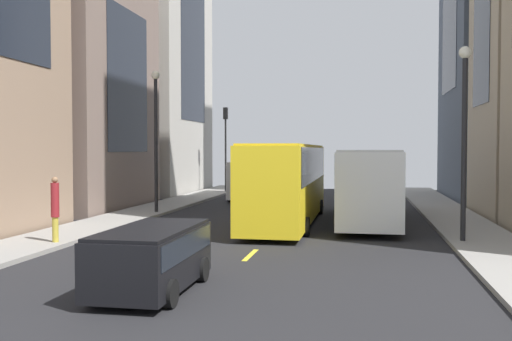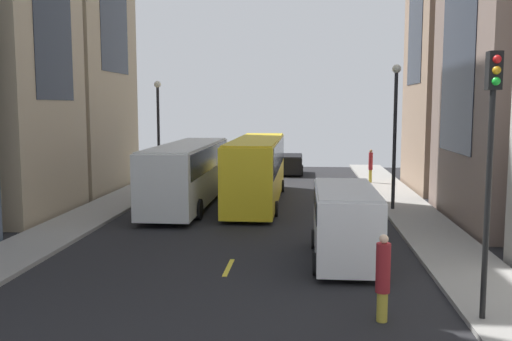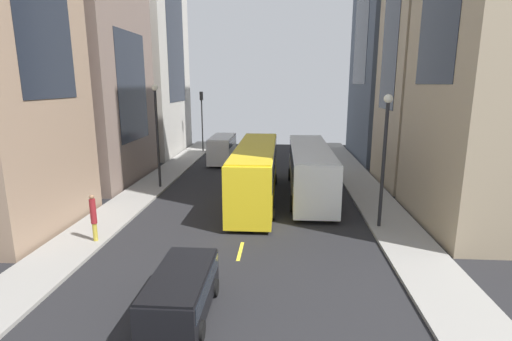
# 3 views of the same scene
# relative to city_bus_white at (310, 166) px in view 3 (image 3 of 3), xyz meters

# --- Properties ---
(ground_plane) EXTENTS (42.40, 42.40, 0.00)m
(ground_plane) POSITION_rel_city_bus_white_xyz_m (3.76, -0.98, -2.01)
(ground_plane) COLOR black
(sidewalk_west) EXTENTS (2.70, 44.00, 0.15)m
(sidewalk_west) POSITION_rel_city_bus_white_xyz_m (-4.09, -0.98, -1.93)
(sidewalk_west) COLOR gray
(sidewalk_west) RESTS_ON ground
(sidewalk_east) EXTENTS (2.70, 44.00, 0.15)m
(sidewalk_east) POSITION_rel_city_bus_white_xyz_m (11.61, -0.98, -1.93)
(sidewalk_east) COLOR gray
(sidewalk_east) RESTS_ON ground
(lane_stripe_0) EXTENTS (0.16, 2.00, 0.01)m
(lane_stripe_0) POSITION_rel_city_bus_white_xyz_m (3.76, -21.98, -2.00)
(lane_stripe_0) COLOR yellow
(lane_stripe_0) RESTS_ON ground
(lane_stripe_1) EXTENTS (0.16, 2.00, 0.01)m
(lane_stripe_1) POSITION_rel_city_bus_white_xyz_m (3.76, -11.48, -2.00)
(lane_stripe_1) COLOR yellow
(lane_stripe_1) RESTS_ON ground
(lane_stripe_2) EXTENTS (0.16, 2.00, 0.01)m
(lane_stripe_2) POSITION_rel_city_bus_white_xyz_m (3.76, -0.98, -2.00)
(lane_stripe_2) COLOR yellow
(lane_stripe_2) RESTS_ON ground
(lane_stripe_3) EXTENTS (0.16, 2.00, 0.01)m
(lane_stripe_3) POSITION_rel_city_bus_white_xyz_m (3.76, 9.52, -2.00)
(lane_stripe_3) COLOR yellow
(lane_stripe_3) RESTS_ON ground
(building_west_1) EXTENTS (7.01, 7.23, 25.10)m
(building_west_1) POSITION_rel_city_bus_white_xyz_m (-9.11, -3.46, 10.54)
(building_west_1) COLOR tan
(building_west_1) RESTS_ON ground
(building_east_0) EXTENTS (6.50, 11.28, 24.84)m
(building_east_0) POSITION_rel_city_bus_white_xyz_m (16.38, -15.49, 10.41)
(building_east_0) COLOR #B7B2A8
(building_east_0) RESTS_ON ground
(building_east_1) EXTENTS (7.89, 9.86, 14.43)m
(building_east_1) POSITION_rel_city_bus_white_xyz_m (17.07, -2.93, 5.21)
(building_east_1) COLOR #7A665B
(building_east_1) RESTS_ON ground
(city_bus_white) EXTENTS (2.81, 12.03, 3.35)m
(city_bus_white) POSITION_rel_city_bus_white_xyz_m (0.00, 0.00, 0.00)
(city_bus_white) COLOR silver
(city_bus_white) RESTS_ON ground
(streetcar_yellow) EXTENTS (2.70, 12.63, 3.59)m
(streetcar_yellow) POSITION_rel_city_bus_white_xyz_m (3.62, 1.31, 0.12)
(streetcar_yellow) COLOR yellow
(streetcar_yellow) RESTS_ON ground
(delivery_van_white) EXTENTS (2.25, 5.50, 2.58)m
(delivery_van_white) POSITION_rel_city_bus_white_xyz_m (7.66, -10.35, -0.50)
(delivery_van_white) COLOR white
(delivery_van_white) RESTS_ON ground
(car_black_0) EXTENTS (1.97, 4.02, 1.53)m
(car_black_0) POSITION_rel_city_bus_white_xyz_m (5.14, 14.55, -1.11)
(car_black_0) COLOR black
(car_black_0) RESTS_ON ground
(pedestrian_crossing_near) EXTENTS (0.36, 0.36, 2.22)m
(pedestrian_crossing_near) POSITION_rel_city_bus_white_xyz_m (8.22, -15.76, -0.84)
(pedestrian_crossing_near) COLOR gold
(pedestrian_crossing_near) RESTS_ON ground
(pedestrian_waiting_curb) EXTENTS (0.29, 0.29, 2.28)m
(pedestrian_waiting_curb) POSITION_rel_city_bus_white_xyz_m (10.76, 9.11, -0.62)
(pedestrian_waiting_curb) COLOR gold
(pedestrian_waiting_curb) RESTS_ON ground
(traffic_light_near_corner) EXTENTS (0.32, 0.44, 6.48)m
(traffic_light_near_corner) POSITION_rel_city_bus_white_xyz_m (10.66, -15.73, 2.60)
(traffic_light_near_corner) COLOR black
(traffic_light_near_corner) RESTS_ON ground
(streetlamp_near) EXTENTS (0.44, 0.44, 7.28)m
(streetlamp_near) POSITION_rel_city_bus_white_xyz_m (10.76, -0.81, 2.58)
(streetlamp_near) COLOR black
(streetlamp_near) RESTS_ON ground
(streetlamp_far) EXTENTS (0.44, 0.44, 6.83)m
(streetlamp_far) POSITION_rel_city_bus_white_xyz_m (-3.25, 6.18, 2.34)
(streetlamp_far) COLOR black
(streetlamp_far) RESTS_ON ground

